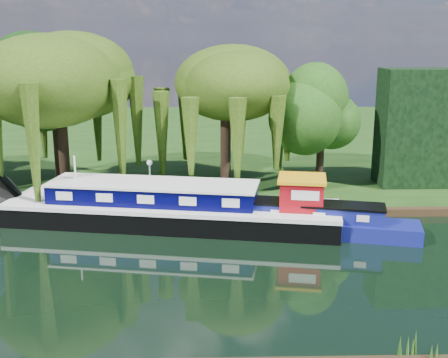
{
  "coord_description": "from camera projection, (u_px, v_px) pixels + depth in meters",
  "views": [
    {
      "loc": [
        4.38,
        -23.97,
        10.38
      ],
      "look_at": [
        5.08,
        6.31,
        2.8
      ],
      "focal_mm": 45.0,
      "sensor_mm": 36.0,
      "label": 1
    }
  ],
  "objects": [
    {
      "name": "dutch_barge",
      "position": [
        174.0,
        208.0,
        32.05
      ],
      "size": [
        19.47,
        7.48,
        4.01
      ],
      "rotation": [
        0.0,
        0.0,
        -0.17
      ],
      "color": "black",
      "rests_on": "ground"
    },
    {
      "name": "lamppost",
      "position": [
        150.0,
        169.0,
        35.28
      ],
      "size": [
        0.36,
        0.36,
        2.56
      ],
      "color": "silver",
      "rests_on": "far_bank"
    },
    {
      "name": "white_cruiser",
      "position": [
        347.0,
        222.0,
        32.67
      ],
      "size": [
        2.4,
        2.2,
        1.07
      ],
      "primitive_type": "imported",
      "rotation": [
        0.0,
        0.0,
        1.31
      ],
      "color": "silver",
      "rests_on": "ground"
    },
    {
      "name": "narrowboat",
      "position": [
        299.0,
        221.0,
        30.83
      ],
      "size": [
        13.07,
        5.15,
        1.88
      ],
      "rotation": [
        0.0,
        0.0,
        -0.24
      ],
      "color": "navy",
      "rests_on": "ground"
    },
    {
      "name": "willow_left",
      "position": [
        59.0,
        82.0,
        36.49
      ],
      "size": [
        8.3,
        8.3,
        9.94
      ],
      "color": "black",
      "rests_on": "far_bank"
    },
    {
      "name": "willow_right",
      "position": [
        226.0,
        95.0,
        37.13
      ],
      "size": [
        7.14,
        7.14,
        8.7
      ],
      "color": "black",
      "rests_on": "far_bank"
    },
    {
      "name": "reeds_near",
      "position": [
        289.0,
        348.0,
        18.34
      ],
      "size": [
        33.7,
        1.5,
        1.1
      ],
      "color": "#1D4713",
      "rests_on": "ground"
    },
    {
      "name": "conifer_hedge",
      "position": [
        423.0,
        128.0,
        38.59
      ],
      "size": [
        6.0,
        3.0,
        8.0
      ],
      "primitive_type": "cube",
      "color": "black",
      "rests_on": "far_bank"
    },
    {
      "name": "tree_far_right",
      "position": [
        322.0,
        115.0,
        37.38
      ],
      "size": [
        4.42,
        4.42,
        7.23
      ],
      "color": "black",
      "rests_on": "far_bank"
    },
    {
      "name": "mooring_posts",
      "position": [
        130.0,
        201.0,
        33.57
      ],
      "size": [
        19.16,
        0.16,
        1.0
      ],
      "color": "silver",
      "rests_on": "far_bank"
    },
    {
      "name": "tree_far_mid",
      "position": [
        54.0,
        89.0,
        39.0
      ],
      "size": [
        5.82,
        5.82,
        9.53
      ],
      "color": "black",
      "rests_on": "far_bank"
    },
    {
      "name": "far_bank",
      "position": [
        169.0,
        139.0,
        58.59
      ],
      "size": [
        120.0,
        52.0,
        0.45
      ],
      "primitive_type": "cube",
      "color": "#13340E",
      "rests_on": "ground"
    },
    {
      "name": "ground",
      "position": [
        116.0,
        272.0,
        25.67
      ],
      "size": [
        120.0,
        120.0,
        0.0
      ],
      "primitive_type": "plane",
      "color": "black"
    }
  ]
}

